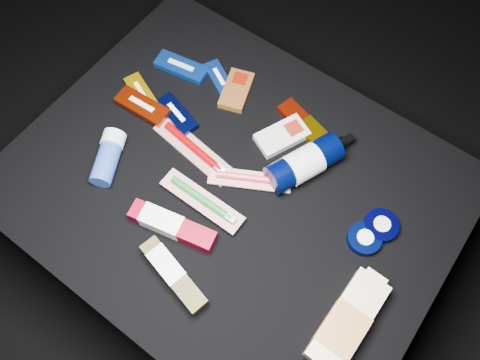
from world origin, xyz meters
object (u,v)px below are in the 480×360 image
Objects in this scene: deodorant_stick at (108,157)px; toothpaste_carton_red at (169,224)px; bodywash_bottle at (346,323)px; lotion_bottle at (304,163)px.

toothpaste_carton_red is (0.21, -0.04, -0.01)m from deodorant_stick.
deodorant_stick is at bearing -178.74° from bodywash_bottle.
lotion_bottle is 0.35m from bodywash_bottle.
lotion_bottle is at bearing 6.92° from deodorant_stick.
lotion_bottle is 0.45m from deodorant_stick.
bodywash_bottle is 0.63m from deodorant_stick.
bodywash_bottle is at bearing -26.02° from deodorant_stick.
toothpaste_carton_red is at bearing -172.64° from bodywash_bottle.
lotion_bottle reaches higher than deodorant_stick.
lotion_bottle reaches higher than toothpaste_carton_red.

